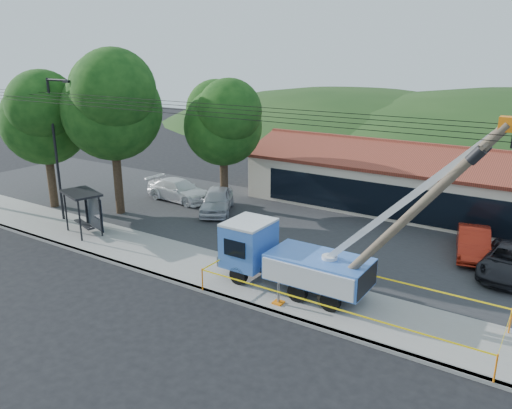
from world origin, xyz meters
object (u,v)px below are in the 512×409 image
at_px(utility_truck, 291,257).
at_px(car_red, 471,257).
at_px(leaning_pole, 410,216).
at_px(car_silver, 217,213).
at_px(car_white, 179,201).
at_px(car_dark, 508,276).
at_px(bus_shelter, 85,203).

xyz_separation_m(utility_truck, car_red, (6.23, 8.57, -1.65)).
relative_size(leaning_pole, car_silver, 1.72).
height_order(car_red, car_white, car_white).
height_order(leaning_pole, car_red, leaning_pole).
height_order(car_silver, car_red, car_silver).
height_order(car_red, car_dark, car_red).
bearing_deg(car_dark, car_white, -179.89).
xyz_separation_m(utility_truck, bus_shelter, (-13.71, -0.28, 0.36)).
distance_m(utility_truck, car_dark, 10.92).
distance_m(car_red, car_white, 19.98).
height_order(utility_truck, car_white, utility_truck).
distance_m(utility_truck, bus_shelter, 13.72).
bearing_deg(car_silver, car_white, 140.19).
height_order(car_silver, car_dark, car_silver).
xyz_separation_m(leaning_pole, car_dark, (3.02, 7.33, -4.62)).
distance_m(utility_truck, car_white, 15.97).
xyz_separation_m(utility_truck, car_dark, (8.18, 7.03, -1.65)).
bearing_deg(car_silver, car_red, -25.11).
bearing_deg(car_red, utility_truck, -137.86).
relative_size(utility_truck, bus_shelter, 3.91).
bearing_deg(car_white, bus_shelter, -175.95).
xyz_separation_m(utility_truck, car_white, (-13.74, 7.96, -1.65)).
relative_size(leaning_pole, bus_shelter, 2.77).
relative_size(utility_truck, car_dark, 2.29).
height_order(bus_shelter, car_silver, bus_shelter).
relative_size(car_white, car_dark, 1.04).
bearing_deg(bus_shelter, car_silver, 79.74).
bearing_deg(bus_shelter, leaning_pole, 17.45).
xyz_separation_m(bus_shelter, car_white, (-0.03, 8.24, -2.01)).
relative_size(leaning_pole, car_red, 1.85).
bearing_deg(car_red, car_dark, -49.94).
bearing_deg(car_white, leaning_pole, -109.77).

